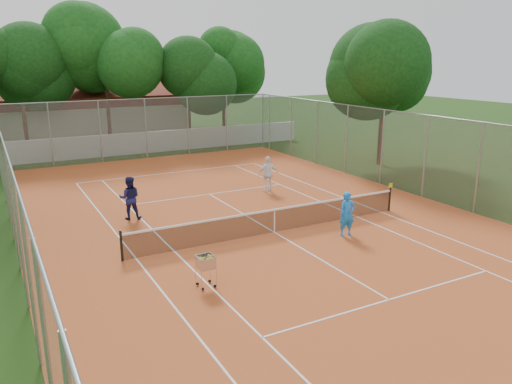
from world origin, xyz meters
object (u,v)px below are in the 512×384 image
player_near (347,214)px  player_far_right (268,174)px  clubhouse (82,111)px  player_far_left (130,198)px  tennis_net (274,220)px  ball_hopper (206,270)px

player_near → player_far_right: player_far_right is taller
clubhouse → player_far_right: (4.84, -23.57, -1.27)m
player_far_left → player_far_right: size_ratio=1.01×
tennis_net → player_near: player_near is taller
tennis_net → player_far_right: bearing=62.4°
clubhouse → player_near: clubhouse is taller
player_near → ball_hopper: 6.66m
player_far_right → player_near: bearing=94.3°
player_near → ball_hopper: size_ratio=1.61×
player_near → player_far_right: bearing=98.2°
tennis_net → ball_hopper: size_ratio=11.07×
clubhouse → player_far_left: clubhouse is taller
ball_hopper → clubhouse: bearing=105.3°
tennis_net → player_far_right: 6.14m
player_far_right → ball_hopper: bearing=59.6°
tennis_net → player_near: 2.80m
player_near → ball_hopper: bearing=-153.8°
player_far_right → tennis_net: bearing=71.4°
player_near → player_far_left: bearing=151.2°
clubhouse → player_near: 30.95m
player_far_left → tennis_net: bearing=152.8°
tennis_net → ball_hopper: ball_hopper is taller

